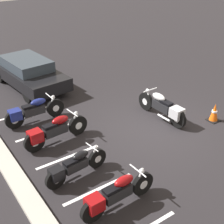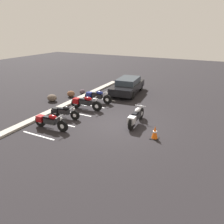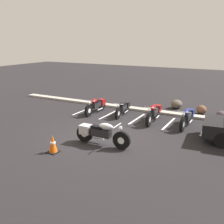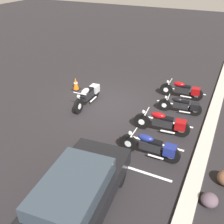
{
  "view_description": "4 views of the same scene",
  "coord_description": "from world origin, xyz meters",
  "px_view_note": "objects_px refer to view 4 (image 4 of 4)",
  "views": [
    {
      "loc": [
        -6.83,
        6.49,
        5.73
      ],
      "look_at": [
        0.58,
        1.37,
        0.83
      ],
      "focal_mm": 50.0,
      "sensor_mm": 36.0,
      "label": 1
    },
    {
      "loc": [
        -10.37,
        -4.67,
        5.16
      ],
      "look_at": [
        0.47,
        0.84,
        0.45
      ],
      "focal_mm": 35.0,
      "sensor_mm": 36.0,
      "label": 2
    },
    {
      "loc": [
        5.36,
        -9.0,
        4.01
      ],
      "look_at": [
        -0.27,
        1.41,
        0.74
      ],
      "focal_mm": 42.0,
      "sensor_mm": 36.0,
      "label": 3
    },
    {
      "loc": [
        9.96,
        5.19,
        6.1
      ],
      "look_at": [
        1.18,
        0.94,
        0.41
      ],
      "focal_mm": 42.0,
      "sensor_mm": 36.0,
      "label": 4
    }
  ],
  "objects_px": {
    "landscape_rock_1": "(210,200)",
    "motorcycle_silver_featured": "(88,95)",
    "parked_bike_2": "(164,123)",
    "traffic_cone": "(76,84)",
    "car_black": "(75,195)",
    "parked_bike_1": "(182,105)",
    "parked_bike_0": "(183,90)",
    "parked_bike_3": "(152,147)"
  },
  "relations": [
    {
      "from": "parked_bike_1",
      "to": "landscape_rock_1",
      "type": "xyz_separation_m",
      "value": [
        4.84,
        1.91,
        -0.21
      ]
    },
    {
      "from": "parked_bike_2",
      "to": "landscape_rock_1",
      "type": "xyz_separation_m",
      "value": [
        2.96,
        2.2,
        -0.28
      ]
    },
    {
      "from": "landscape_rock_1",
      "to": "parked_bike_0",
      "type": "bearing_deg",
      "value": -161.05
    },
    {
      "from": "parked_bike_1",
      "to": "traffic_cone",
      "type": "distance_m",
      "value": 5.71
    },
    {
      "from": "parked_bike_2",
      "to": "traffic_cone",
      "type": "bearing_deg",
      "value": -24.2
    },
    {
      "from": "parked_bike_2",
      "to": "traffic_cone",
      "type": "xyz_separation_m",
      "value": [
        -1.95,
        -5.42,
        -0.15
      ]
    },
    {
      "from": "motorcycle_silver_featured",
      "to": "parked_bike_1",
      "type": "relative_size",
      "value": 1.2
    },
    {
      "from": "traffic_cone",
      "to": "parked_bike_2",
      "type": "bearing_deg",
      "value": 70.2
    },
    {
      "from": "motorcycle_silver_featured",
      "to": "car_black",
      "type": "distance_m",
      "value": 6.33
    },
    {
      "from": "parked_bike_3",
      "to": "landscape_rock_1",
      "type": "bearing_deg",
      "value": 148.52
    },
    {
      "from": "parked_bike_0",
      "to": "landscape_rock_1",
      "type": "distance_m",
      "value": 6.75
    },
    {
      "from": "parked_bike_1",
      "to": "traffic_cone",
      "type": "relative_size",
      "value": 2.86
    },
    {
      "from": "parked_bike_0",
      "to": "landscape_rock_1",
      "type": "bearing_deg",
      "value": 106.93
    },
    {
      "from": "parked_bike_3",
      "to": "landscape_rock_1",
      "type": "relative_size",
      "value": 4.58
    },
    {
      "from": "parked_bike_0",
      "to": "parked_bike_2",
      "type": "bearing_deg",
      "value": 87.9
    },
    {
      "from": "motorcycle_silver_featured",
      "to": "parked_bike_1",
      "type": "distance_m",
      "value": 4.39
    },
    {
      "from": "parked_bike_0",
      "to": "parked_bike_1",
      "type": "distance_m",
      "value": 1.57
    },
    {
      "from": "parked_bike_1",
      "to": "car_black",
      "type": "height_order",
      "value": "car_black"
    },
    {
      "from": "parked_bike_3",
      "to": "car_black",
      "type": "relative_size",
      "value": 0.5
    },
    {
      "from": "motorcycle_silver_featured",
      "to": "parked_bike_3",
      "type": "xyz_separation_m",
      "value": [
        2.47,
        4.02,
        -0.03
      ]
    },
    {
      "from": "parked_bike_2",
      "to": "landscape_rock_1",
      "type": "height_order",
      "value": "parked_bike_2"
    },
    {
      "from": "parked_bike_0",
      "to": "landscape_rock_1",
      "type": "relative_size",
      "value": 4.44
    },
    {
      "from": "motorcycle_silver_featured",
      "to": "traffic_cone",
      "type": "distance_m",
      "value": 1.85
    },
    {
      "from": "car_black",
      "to": "landscape_rock_1",
      "type": "relative_size",
      "value": 9.16
    },
    {
      "from": "parked_bike_1",
      "to": "traffic_cone",
      "type": "xyz_separation_m",
      "value": [
        -0.07,
        -5.71,
        -0.09
      ]
    },
    {
      "from": "parked_bike_0",
      "to": "parked_bike_3",
      "type": "distance_m",
      "value": 5.08
    },
    {
      "from": "car_black",
      "to": "parked_bike_0",
      "type": "bearing_deg",
      "value": -13.05
    },
    {
      "from": "parked_bike_2",
      "to": "traffic_cone",
      "type": "height_order",
      "value": "parked_bike_2"
    },
    {
      "from": "parked_bike_1",
      "to": "parked_bike_2",
      "type": "xyz_separation_m",
      "value": [
        1.88,
        -0.29,
        0.07
      ]
    },
    {
      "from": "parked_bike_2",
      "to": "parked_bike_1",
      "type": "bearing_deg",
      "value": -103.16
    },
    {
      "from": "parked_bike_1",
      "to": "parked_bike_0",
      "type": "bearing_deg",
      "value": -85.41
    },
    {
      "from": "parked_bike_2",
      "to": "traffic_cone",
      "type": "distance_m",
      "value": 5.76
    },
    {
      "from": "landscape_rock_1",
      "to": "motorcycle_silver_featured",
      "type": "bearing_deg",
      "value": -121.49
    },
    {
      "from": "landscape_rock_1",
      "to": "car_black",
      "type": "bearing_deg",
      "value": -60.5
    },
    {
      "from": "parked_bike_2",
      "to": "car_black",
      "type": "distance_m",
      "value": 4.94
    },
    {
      "from": "traffic_cone",
      "to": "parked_bike_3",
      "type": "bearing_deg",
      "value": 56.6
    },
    {
      "from": "parked_bike_2",
      "to": "landscape_rock_1",
      "type": "distance_m",
      "value": 3.69
    },
    {
      "from": "car_black",
      "to": "landscape_rock_1",
      "type": "distance_m",
      "value": 3.8
    },
    {
      "from": "parked_bike_2",
      "to": "car_black",
      "type": "xyz_separation_m",
      "value": [
        4.81,
        -1.08,
        0.2
      ]
    },
    {
      "from": "motorcycle_silver_featured",
      "to": "parked_bike_2",
      "type": "relative_size",
      "value": 1.03
    },
    {
      "from": "motorcycle_silver_featured",
      "to": "traffic_cone",
      "type": "bearing_deg",
      "value": -129.5
    },
    {
      "from": "parked_bike_1",
      "to": "car_black",
      "type": "xyz_separation_m",
      "value": [
        6.69,
        -1.37,
        0.27
      ]
    }
  ]
}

